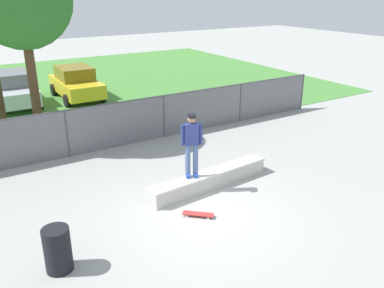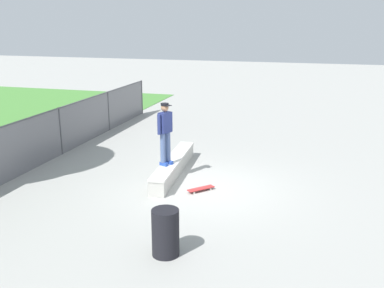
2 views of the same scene
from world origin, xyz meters
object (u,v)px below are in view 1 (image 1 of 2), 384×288
car_yellow (76,83)px  concrete_ledge (210,179)px  skateboard (198,214)px  car_silver (13,89)px  skateboarder (192,143)px  trash_bin (58,250)px

car_yellow → concrete_ledge: bearing=-88.7°
concrete_ledge → skateboard: bearing=-134.8°
concrete_ledge → car_silver: car_silver is taller
skateboarder → trash_bin: size_ratio=1.87×
skateboarder → car_yellow: skateboarder is taller
concrete_ledge → skateboard: (-1.19, -1.20, -0.17)m
car_yellow → trash_bin: size_ratio=4.29×
skateboarder → car_yellow: size_ratio=0.44×
skateboard → car_yellow: 13.31m
skateboard → skateboarder: bearing=65.2°
concrete_ledge → skateboarder: size_ratio=2.20×
skateboarder → skateboard: bearing=-114.8°
skateboarder → skateboard: size_ratio=2.54×
car_silver → car_yellow: bearing=-5.5°
skateboarder → skateboard: (-0.57, -1.23, -1.45)m
skateboarder → car_yellow: 12.05m
car_yellow → car_silver: bearing=174.5°
skateboard → car_yellow: car_yellow is taller
concrete_ledge → skateboarder: bearing=176.5°
skateboard → car_yellow: (0.92, 13.26, 0.77)m
concrete_ledge → car_yellow: 12.08m
skateboard → trash_bin: bearing=-176.4°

